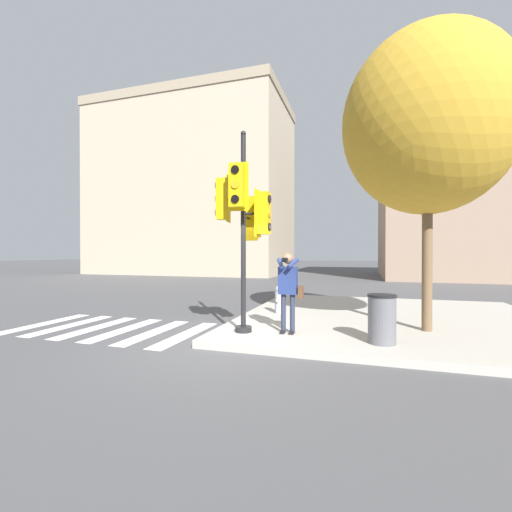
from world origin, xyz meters
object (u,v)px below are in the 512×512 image
traffic_signal_pole (244,213)px  person_photographer (288,285)px  street_tree (428,123)px  fire_hydrant (279,300)px  trash_bin (382,319)px

traffic_signal_pole → person_photographer: size_ratio=2.56×
street_tree → fire_hydrant: bearing=162.3°
street_tree → fire_hydrant: size_ratio=8.40×
street_tree → trash_bin: size_ratio=7.11×
street_tree → trash_bin: 4.54m
person_photographer → street_tree: 4.78m
traffic_signal_pole → street_tree: street_tree is taller
person_photographer → traffic_signal_pole: bearing=-167.7°
street_tree → fire_hydrant: street_tree is taller
fire_hydrant → street_tree: bearing=-17.7°
traffic_signal_pole → trash_bin: size_ratio=4.70×
trash_bin → traffic_signal_pole: bearing=178.1°
traffic_signal_pole → street_tree: bearing=19.2°
traffic_signal_pole → fire_hydrant: size_ratio=5.55×
street_tree → person_photographer: bearing=-158.6°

